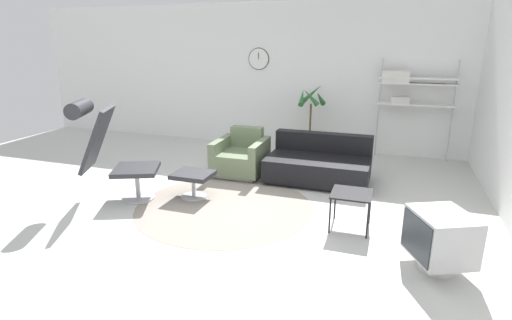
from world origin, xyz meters
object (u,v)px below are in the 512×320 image
at_px(shelf_unit, 407,87).
at_px(ottoman, 193,178).
at_px(potted_plant, 310,130).
at_px(lounge_chair, 106,143).
at_px(side_table, 352,196).
at_px(armchair_red, 241,157).
at_px(crt_television, 440,239).
at_px(couch_low, 319,165).

bearing_deg(shelf_unit, ottoman, -133.01).
xyz_separation_m(potted_plant, shelf_unit, (1.64, 0.16, 0.84)).
height_order(lounge_chair, ottoman, lounge_chair).
relative_size(side_table, shelf_unit, 0.25).
bearing_deg(armchair_red, crt_television, 141.82).
bearing_deg(couch_low, lounge_chair, 34.19).
height_order(couch_low, side_table, couch_low).
distance_m(couch_low, crt_television, 2.62).
relative_size(ottoman, potted_plant, 0.40).
relative_size(armchair_red, couch_low, 0.56).
xyz_separation_m(ottoman, potted_plant, (1.05, 2.72, 0.19)).
bearing_deg(shelf_unit, armchair_red, -145.15).
bearing_deg(ottoman, shelf_unit, 46.99).
distance_m(ottoman, side_table, 2.16).
relative_size(lounge_chair, side_table, 3.02).
xyz_separation_m(couch_low, crt_television, (1.51, -2.14, 0.07)).
distance_m(ottoman, couch_low, 1.95).
distance_m(side_table, crt_television, 1.07).
xyz_separation_m(lounge_chair, couch_low, (2.51, 1.69, -0.55)).
height_order(couch_low, potted_plant, potted_plant).
xyz_separation_m(armchair_red, side_table, (1.89, -1.45, 0.12)).
xyz_separation_m(lounge_chair, side_table, (3.15, 0.17, -0.41)).
xyz_separation_m(side_table, potted_plant, (-1.09, 2.99, 0.07)).
xyz_separation_m(crt_television, shelf_unit, (-0.32, 3.77, 0.99)).
height_order(armchair_red, shelf_unit, shelf_unit).
relative_size(crt_television, potted_plant, 0.54).
xyz_separation_m(couch_low, potted_plant, (-0.45, 1.47, 0.22)).
distance_m(armchair_red, potted_plant, 1.74).
relative_size(ottoman, shelf_unit, 0.29).
relative_size(ottoman, crt_television, 0.74).
xyz_separation_m(ottoman, side_table, (2.14, -0.27, 0.12)).
relative_size(potted_plant, shelf_unit, 0.74).
bearing_deg(potted_plant, armchair_red, -117.55).
bearing_deg(side_table, ottoman, 172.84).
height_order(armchair_red, potted_plant, potted_plant).
height_order(couch_low, shelf_unit, shelf_unit).
bearing_deg(couch_low, armchair_red, 3.17).
distance_m(side_table, shelf_unit, 3.33).
distance_m(armchair_red, shelf_unit, 3.15).
xyz_separation_m(lounge_chair, shelf_unit, (3.70, 3.33, 0.51)).
relative_size(side_table, crt_television, 0.63).
distance_m(ottoman, armchair_red, 1.21).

